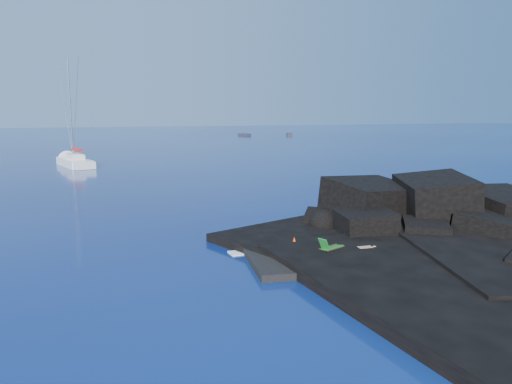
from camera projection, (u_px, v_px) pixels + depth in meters
The scene contains 11 objects.
ground at pixel (249, 269), 23.95m from camera, with size 400.00×400.00×0.00m, color #040B3F.
headland at pixel (437, 234), 30.65m from camera, with size 24.00×24.00×3.60m, color black, non-canonical shape.
beach at pixel (330, 258), 25.76m from camera, with size 8.50×6.00×0.70m, color black.
surf_foam at pixel (304, 236), 30.14m from camera, with size 10.00×8.00×0.06m, color white, non-canonical shape.
sailboat at pixel (75, 166), 67.18m from camera, with size 2.82×13.47×14.12m, color white, non-canonical shape.
deck_chair at pixel (332, 244), 25.30m from camera, with size 1.43×0.63×0.98m, color #186C23, non-canonical shape.
towel at pixel (365, 252), 25.52m from camera, with size 2.02×0.95×0.05m, color silver.
sunbather at pixel (365, 249), 25.49m from camera, with size 1.91×0.50×0.27m, color tan, non-canonical shape.
marker_cone at pixel (294, 242), 26.60m from camera, with size 0.34×0.34×0.51m, color red.
distant_boat_a at pixel (244, 136), 144.22m from camera, with size 1.44×4.63×0.62m, color #2B2B30.
distant_boat_b at pixel (290, 135), 144.87m from camera, with size 1.52×4.89×0.65m, color black.
Camera 1 is at (-6.65, -22.03, 7.61)m, focal length 35.00 mm.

